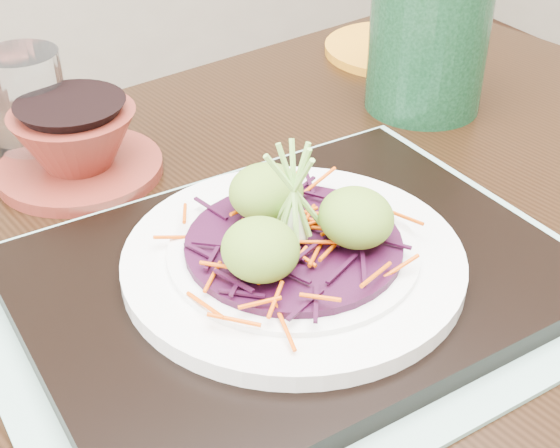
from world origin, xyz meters
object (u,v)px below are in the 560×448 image
dining_table (284,367)px  green_jar (428,43)px  yellow_plate (394,49)px  white_plate (293,258)px  serving_tray (293,277)px  water_glass (28,104)px  terracotta_bowl_set (77,147)px

dining_table → green_jar: 0.38m
dining_table → yellow_plate: size_ratio=7.23×
white_plate → dining_table: bearing=82.8°
serving_tray → water_glass: bearing=107.4°
dining_table → water_glass: 0.35m
serving_tray → dining_table: bearing=80.8°
white_plate → green_jar: green_jar is taller
water_glass → yellow_plate: size_ratio=0.59×
terracotta_bowl_set → green_jar: bearing=-6.6°
terracotta_bowl_set → white_plate: bearing=-71.1°
yellow_plate → terracotta_bowl_set: bearing=-167.6°
yellow_plate → green_jar: bearing=-115.8°
serving_tray → white_plate: white_plate is taller
dining_table → yellow_plate: (0.35, 0.33, 0.10)m
yellow_plate → dining_table: bearing=-136.9°
terracotta_bowl_set → yellow_plate: bearing=12.4°
water_glass → yellow_plate: water_glass is taller
white_plate → terracotta_bowl_set: size_ratio=1.33×
water_glass → terracotta_bowl_set: bearing=-69.2°
dining_table → water_glass: size_ratio=12.33×
serving_tray → yellow_plate: (0.35, 0.35, -0.01)m
serving_tray → water_glass: water_glass is taller
water_glass → green_jar: (0.40, -0.11, 0.02)m
white_plate → yellow_plate: size_ratio=1.44×
yellow_plate → serving_tray: bearing=-135.7°
terracotta_bowl_set → green_jar: size_ratio=1.31×
white_plate → terracotta_bowl_set: terracotta_bowl_set is taller
serving_tray → green_jar: size_ratio=2.68×
dining_table → terracotta_bowl_set: 0.28m
white_plate → green_jar: size_ratio=1.74×
water_glass → dining_table: bearing=-69.4°
serving_tray → white_plate: bearing=-136.9°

